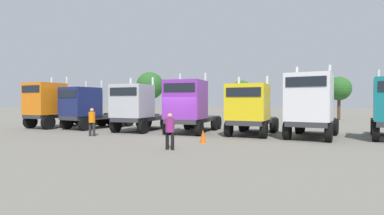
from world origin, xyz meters
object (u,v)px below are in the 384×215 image
object	(u,v)px
semi_truck_navy	(87,107)
semi_truck_white	(310,105)
visitor_in_hivis	(92,120)
traffic_cone_mid	(203,136)
semi_truck_purple	(189,106)
semi_truck_yellow	(250,109)
semi_truck_silver	(137,107)
visitor_with_camera	(170,129)
semi_truck_orange	(52,105)

from	to	relation	value
semi_truck_navy	semi_truck_white	size ratio (longest dim) A/B	1.00
visitor_in_hivis	traffic_cone_mid	bearing A→B (deg)	-99.42
semi_truck_purple	semi_truck_white	bearing A→B (deg)	87.44
semi_truck_yellow	visitor_in_hivis	xyz separation A→B (m)	(-9.45, -3.79, -0.69)
semi_truck_yellow	semi_truck_navy	bearing A→B (deg)	-87.19
traffic_cone_mid	semi_truck_silver	bearing A→B (deg)	148.65
semi_truck_silver	semi_truck_navy	bearing A→B (deg)	-96.11
visitor_in_hivis	visitor_with_camera	world-z (taller)	visitor_in_hivis
semi_truck_navy	semi_truck_yellow	world-z (taller)	semi_truck_navy
semi_truck_silver	semi_truck_yellow	bearing A→B (deg)	92.04
semi_truck_purple	traffic_cone_mid	size ratio (longest dim) A/B	8.92
semi_truck_orange	semi_truck_navy	size ratio (longest dim) A/B	1.04
semi_truck_orange	semi_truck_silver	distance (m)	8.45
semi_truck_silver	semi_truck_white	size ratio (longest dim) A/B	0.93
semi_truck_yellow	visitor_with_camera	size ratio (longest dim) A/B	3.56
visitor_in_hivis	semi_truck_navy	bearing A→B (deg)	36.54
traffic_cone_mid	visitor_with_camera	bearing A→B (deg)	-104.19
semi_truck_orange	semi_truck_silver	xyz separation A→B (m)	(8.44, -0.31, -0.17)
semi_truck_navy	visitor_in_hivis	size ratio (longest dim) A/B	3.51
semi_truck_navy	semi_truck_silver	world-z (taller)	semi_truck_silver
semi_truck_white	visitor_with_camera	distance (m)	9.07
semi_truck_navy	semi_truck_white	xyz separation A→B (m)	(16.76, -0.54, 0.26)
semi_truck_orange	visitor_with_camera	size ratio (longest dim) A/B	3.91
semi_truck_navy	semi_truck_yellow	distance (m)	13.14
semi_truck_navy	visitor_in_hivis	xyz separation A→B (m)	(3.69, -3.98, -0.70)
semi_truck_white	semi_truck_orange	bearing A→B (deg)	-81.42
semi_truck_yellow	semi_truck_orange	bearing A→B (deg)	-86.31
semi_truck_silver	semi_truck_white	bearing A→B (deg)	89.68
semi_truck_purple	semi_truck_white	size ratio (longest dim) A/B	1.00
semi_truck_purple	traffic_cone_mid	xyz separation A→B (m)	(2.35, -4.01, -1.53)
semi_truck_orange	visitor_in_hivis	bearing A→B (deg)	68.62
semi_truck_silver	traffic_cone_mid	size ratio (longest dim) A/B	8.30
semi_truck_yellow	visitor_with_camera	bearing A→B (deg)	-16.22
semi_truck_silver	visitor_with_camera	bearing A→B (deg)	40.49
visitor_with_camera	semi_truck_silver	bearing A→B (deg)	-134.87
semi_truck_silver	visitor_with_camera	world-z (taller)	semi_truck_silver
semi_truck_navy	visitor_with_camera	bearing A→B (deg)	67.55
traffic_cone_mid	semi_truck_purple	bearing A→B (deg)	120.32
semi_truck_navy	semi_truck_purple	xyz separation A→B (m)	(8.97, -0.39, 0.15)
semi_truck_purple	semi_truck_yellow	world-z (taller)	semi_truck_purple
semi_truck_navy	semi_truck_purple	distance (m)	8.98
semi_truck_yellow	semi_truck_white	world-z (taller)	semi_truck_white
semi_truck_silver	visitor_in_hivis	bearing A→B (deg)	-19.82
semi_truck_orange	semi_truck_purple	bearing A→B (deg)	95.43
semi_truck_orange	semi_truck_navy	bearing A→B (deg)	99.62
semi_truck_yellow	visitor_with_camera	distance (m)	7.43
semi_truck_white	semi_truck_purple	bearing A→B (deg)	-81.56
semi_truck_orange	visitor_with_camera	distance (m)	15.78
semi_truck_white	semi_truck_silver	bearing A→B (deg)	-80.61
semi_truck_yellow	visitor_with_camera	xyz separation A→B (m)	(-2.51, -6.95, -0.77)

